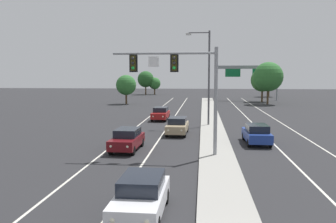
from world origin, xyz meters
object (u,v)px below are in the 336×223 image
overhead_signal_mast (182,78)px  tree_far_left_b (146,79)px  car_oncoming_white (141,195)px  tree_far_left_c (155,83)px  street_lamp_median (207,72)px  car_oncoming_darkred (127,139)px  tree_far_right_c (269,79)px  tree_far_right_b (262,80)px  tree_far_left_a (126,85)px  car_oncoming_red (161,113)px  car_oncoming_tan (177,126)px  tree_far_right_a (268,77)px  car_receding_blue (257,134)px  highway_sign_gantry (246,72)px

overhead_signal_mast → tree_far_left_b: 74.79m
car_oncoming_white → tree_far_left_c: bearing=97.4°
street_lamp_median → tree_far_left_c: 61.09m
street_lamp_median → car_oncoming_darkred: bearing=-114.5°
overhead_signal_mast → tree_far_right_c: size_ratio=1.07×
overhead_signal_mast → car_oncoming_darkred: overhead_signal_mast is taller
tree_far_right_b → tree_far_left_b: tree_far_right_b is taller
tree_far_left_a → tree_far_left_b: bearing=92.6°
car_oncoming_red → tree_far_right_c: bearing=65.9°
car_oncoming_tan → tree_far_left_a: (-12.03, 32.98, 2.75)m
tree_far_right_b → tree_far_right_c: 18.18m
car_oncoming_darkred → car_oncoming_tan: same height
street_lamp_median → car_oncoming_tan: street_lamp_median is taller
tree_far_right_b → tree_far_left_b: (-27.70, 24.16, -0.17)m
tree_far_right_b → tree_far_left_c: bearing=135.7°
car_oncoming_darkred → tree_far_right_a: bearing=67.4°
car_oncoming_white → tree_far_right_b: size_ratio=0.66×
car_oncoming_red → car_receding_blue: size_ratio=1.00×
tree_far_left_a → street_lamp_median: bearing=-61.5°
car_oncoming_white → car_receding_blue: (6.69, 15.32, 0.00)m
car_oncoming_red → tree_far_left_c: bearing=98.5°
car_receding_blue → highway_sign_gantry: highway_sign_gantry is taller
tree_far_right_b → tree_far_left_b: 36.76m
car_oncoming_darkred → tree_far_right_c: size_ratio=0.67×
tree_far_left_b → tree_far_right_a: size_ratio=0.83×
car_oncoming_white → car_oncoming_tan: bearing=89.9°
street_lamp_median → car_oncoming_white: size_ratio=2.23×
tree_far_right_b → tree_far_right_a: tree_far_right_a is taller
car_oncoming_white → tree_far_right_c: bearing=76.4°
highway_sign_gantry → tree_far_left_b: size_ratio=2.04×
tree_far_left_c → tree_far_left_a: 32.23m
car_oncoming_white → tree_far_right_c: size_ratio=0.66×
car_oncoming_red → tree_far_left_c: tree_far_left_c is taller
tree_far_right_b → tree_far_right_a: size_ratio=0.86×
overhead_signal_mast → car_receding_blue: (5.71, 4.89, -4.50)m
tree_far_right_c → car_oncoming_white: bearing=-103.6°
car_receding_blue → street_lamp_median: bearing=112.3°
tree_far_right_c → tree_far_left_a: tree_far_right_c is taller
tree_far_right_a → overhead_signal_mast: bearing=-107.1°
car_oncoming_darkred → car_receding_blue: same height
car_oncoming_tan → tree_far_right_a: 37.82m
car_oncoming_white → tree_far_left_c: 85.08m
tree_far_left_c → tree_far_right_a: size_ratio=0.60×
tree_far_right_a → car_oncoming_darkred: bearing=-112.6°
street_lamp_median → tree_far_left_a: 31.06m
street_lamp_median → car_oncoming_darkred: (-5.91, -12.97, -4.97)m
car_oncoming_white → tree_far_left_c: tree_far_left_c is taller
highway_sign_gantry → overhead_signal_mast: bearing=-101.2°
car_oncoming_tan → car_oncoming_darkred: bearing=-113.8°
car_oncoming_darkred → tree_far_right_b: 50.95m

